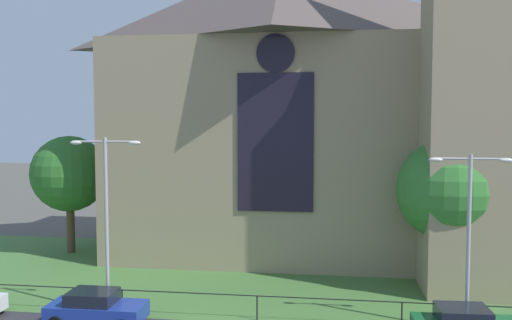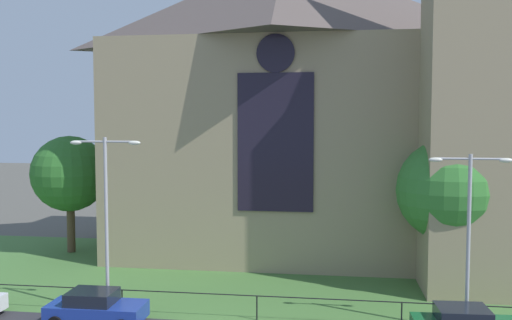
% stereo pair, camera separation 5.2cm
% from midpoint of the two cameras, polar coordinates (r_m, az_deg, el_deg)
% --- Properties ---
extents(ground, '(160.00, 160.00, 0.00)m').
position_cam_midpoint_polar(ground, '(33.05, -0.51, -11.64)').
color(ground, '#56544C').
extents(grass_verge, '(120.00, 20.00, 0.01)m').
position_cam_midpoint_polar(grass_verge, '(31.15, -1.07, -12.61)').
color(grass_verge, '#477538').
rests_on(grass_verge, ground).
extents(church_building, '(23.20, 16.20, 26.00)m').
position_cam_midpoint_polar(church_building, '(37.17, 4.05, 6.08)').
color(church_building, tan).
rests_on(church_building, ground).
extents(iron_railing, '(25.37, 0.07, 1.13)m').
position_cam_midpoint_polar(iron_railing, '(25.48, 0.05, -14.17)').
color(iron_railing, black).
rests_on(iron_railing, ground).
extents(tree_right_near, '(5.36, 5.36, 8.00)m').
position_cam_midpoint_polar(tree_right_near, '(30.64, 19.15, -2.98)').
color(tree_right_near, '#423021').
rests_on(tree_right_near, ground).
extents(tree_left_far, '(5.13, 5.13, 7.95)m').
position_cam_midpoint_polar(tree_left_far, '(39.55, -18.73, -1.38)').
color(tree_left_far, brown).
rests_on(tree_left_far, ground).
extents(streetlamp_near, '(3.37, 0.26, 8.18)m').
position_cam_midpoint_polar(streetlamp_near, '(26.28, -15.26, -4.21)').
color(streetlamp_near, '#B2B2B7').
rests_on(streetlamp_near, ground).
extents(streetlamp_far, '(3.37, 0.26, 7.55)m').
position_cam_midpoint_polar(streetlamp_far, '(24.87, 21.09, -5.61)').
color(streetlamp_far, '#B2B2B7').
rests_on(streetlamp_far, ground).
extents(parked_car_blue, '(4.23, 2.07, 1.51)m').
position_cam_midpoint_polar(parked_car_blue, '(25.95, -16.25, -14.47)').
color(parked_car_blue, '#1E3899').
rests_on(parked_car_blue, ground).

